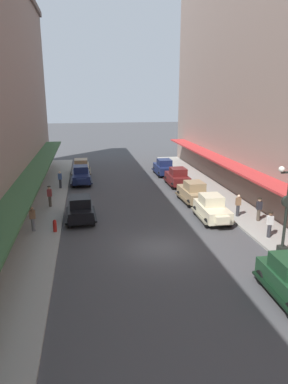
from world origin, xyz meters
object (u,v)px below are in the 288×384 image
at_px(parked_car_2, 193,192).
at_px(parked_car_5, 177,177).
at_px(parked_car_3, 164,167).
at_px(pedestrian_3, 259,209).
at_px(pedestrian_5, 60,179).
at_px(parked_car_4, 81,167).
at_px(parked_car_7, 80,208).
at_px(parked_car_1, 81,175).
at_px(parked_car_0, 212,208).
at_px(lamp_post_with_clock, 287,206).
at_px(fire_hydrant, 55,226).
at_px(pedestrian_0, 238,205).
at_px(pedestrian_1, 50,196).
at_px(pedestrian_2, 270,224).
at_px(pedestrian_4, 33,219).

height_order(parked_car_2, parked_car_5, same).
height_order(parked_car_3, pedestrian_3, parked_car_3).
distance_m(parked_car_3, pedestrian_5, 12.08).
bearing_deg(parked_car_4, parked_car_7, -89.96).
bearing_deg(parked_car_1, parked_car_4, 89.98).
relative_size(parked_car_0, parked_car_3, 1.01).
relative_size(parked_car_5, parked_car_7, 0.99).
bearing_deg(pedestrian_3, lamp_post_with_clock, -103.92).
height_order(parked_car_5, fire_hydrant, parked_car_5).
xyz_separation_m(parked_car_1, parked_car_7, (0.01, -10.90, 0.00)).
height_order(parked_car_3, lamp_post_with_clock, lamp_post_with_clock).
bearing_deg(parked_car_3, lamp_post_with_clock, -84.98).
height_order(parked_car_1, parked_car_4, same).
height_order(parked_car_3, pedestrian_5, parked_car_3).
xyz_separation_m(parked_car_3, pedestrian_0, (2.16, -14.97, 0.05)).
bearing_deg(parked_car_2, parked_car_7, -162.98).
relative_size(parked_car_0, parked_car_2, 1.00).
distance_m(parked_car_3, parked_car_7, 16.37).
bearing_deg(fire_hydrant, parked_car_2, 25.14).
relative_size(parked_car_4, pedestrian_3, 2.56).
bearing_deg(parked_car_4, fire_hydrant, -95.32).
bearing_deg(parked_car_5, parked_car_3, 92.88).
height_order(pedestrian_1, pedestrian_2, same).
distance_m(parked_car_5, pedestrian_1, 13.04).
height_order(parked_car_3, parked_car_7, same).
xyz_separation_m(lamp_post_with_clock, pedestrian_5, (-13.08, 16.90, -2.00)).
relative_size(parked_car_5, pedestrian_3, 2.56).
bearing_deg(pedestrian_5, fire_hydrant, -88.31).
distance_m(parked_car_0, pedestrian_5, 15.49).
relative_size(parked_car_0, pedestrian_0, 2.62).
distance_m(pedestrian_0, pedestrian_2, 4.05).
relative_size(parked_car_5, lamp_post_with_clock, 0.83).
xyz_separation_m(parked_car_2, fire_hydrant, (-10.98, -5.16, -0.38)).
height_order(parked_car_2, pedestrian_5, parked_car_2).
bearing_deg(parked_car_1, parked_car_3, 15.88).
relative_size(parked_car_2, lamp_post_with_clock, 0.83).
xyz_separation_m(parked_car_3, fire_hydrant, (-10.87, -15.82, -0.38)).
bearing_deg(parked_car_2, parked_car_0, -90.18).
height_order(parked_car_0, parked_car_5, same).
height_order(pedestrian_3, pedestrian_5, pedestrian_3).
bearing_deg(parked_car_2, pedestrian_1, 178.14).
bearing_deg(parked_car_0, pedestrian_4, -178.40).
height_order(fire_hydrant, pedestrian_0, pedestrian_0).
xyz_separation_m(parked_car_4, lamp_post_with_clock, (11.12, -23.09, 2.04)).
bearing_deg(lamp_post_with_clock, fire_hydrant, 156.34).
distance_m(pedestrian_2, pedestrian_4, 15.11).
distance_m(parked_car_3, pedestrian_2, 19.17).
bearing_deg(pedestrian_4, pedestrian_5, 84.41).
xyz_separation_m(fire_hydrant, pedestrian_4, (-1.40, 0.37, 0.43)).
bearing_deg(pedestrian_5, parked_car_3, 21.93).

